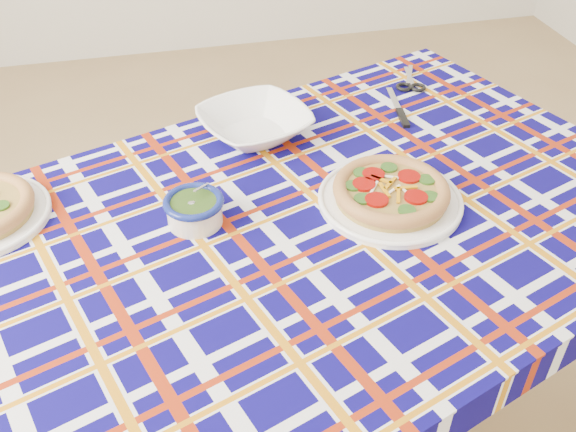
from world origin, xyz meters
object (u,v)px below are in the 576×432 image
object	(u,v)px
pesto_bowl	(194,208)
serving_bowl	(255,124)
dining_table	(302,250)
main_focaccia_plate	(391,191)

from	to	relation	value
pesto_bowl	serving_bowl	size ratio (longest dim) A/B	0.47
dining_table	main_focaccia_plate	distance (m)	0.20
main_focaccia_plate	serving_bowl	bearing A→B (deg)	124.01
main_focaccia_plate	pesto_bowl	size ratio (longest dim) A/B	2.57
dining_table	main_focaccia_plate	size ratio (longest dim) A/B	5.72
pesto_bowl	serving_bowl	bearing A→B (deg)	59.05
main_focaccia_plate	pesto_bowl	world-z (taller)	pesto_bowl
dining_table	pesto_bowl	world-z (taller)	pesto_bowl
dining_table	pesto_bowl	bearing A→B (deg)	147.54
dining_table	serving_bowl	distance (m)	0.34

